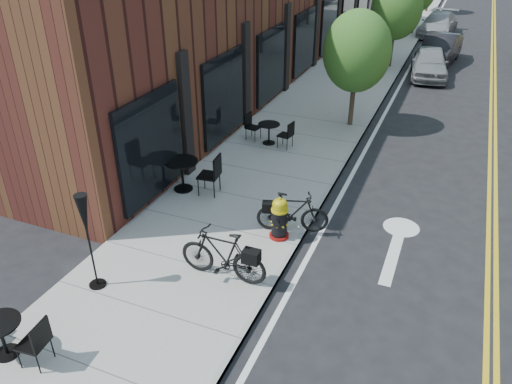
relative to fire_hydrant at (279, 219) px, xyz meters
The scene contains 14 objects.
ground 1.82m from the fire_hydrant, 73.37° to the right, with size 120.00×120.00×0.00m, color black.
sidewalk_near 8.50m from the fire_hydrant, 100.23° to the left, with size 4.00×70.00×0.12m, color #9E9B93.
tree_near_a 7.62m from the fire_hydrant, 90.84° to the left, with size 2.20×2.20×3.81m.
tree_near_b 15.50m from the fire_hydrant, 90.40° to the left, with size 2.30×2.30×3.98m.
fire_hydrant is the anchor object (origin of this frame).
bicycle_left 1.85m from the fire_hydrant, 106.79° to the right, with size 0.52×1.84×1.11m, color black.
bicycle_right 0.39m from the fire_hydrant, 60.59° to the left, with size 0.46×1.64×0.99m, color black.
bistro_set_a 5.79m from the fire_hydrant, 121.12° to the right, with size 1.69×0.79×0.90m.
bistro_set_b 3.30m from the fire_hydrant, 160.55° to the left, with size 2.04×0.96×1.08m.
bistro_set_c 5.20m from the fire_hydrant, 113.90° to the left, with size 1.61×0.79×0.85m.
patio_umbrella 4.13m from the fire_hydrant, 132.71° to the right, with size 0.33×0.33×2.05m.
parked_car_a 14.74m from the fire_hydrant, 83.29° to the left, with size 1.53×3.79×1.29m, color gray.
parked_car_b 17.29m from the fire_hydrant, 83.62° to the left, with size 1.45×4.16×1.37m, color black.
parked_car_c 23.84m from the fire_hydrant, 86.89° to the left, with size 1.80×4.42×1.28m, color #A2A2A7.
Camera 1 is at (2.62, -7.17, 6.57)m, focal length 35.00 mm.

